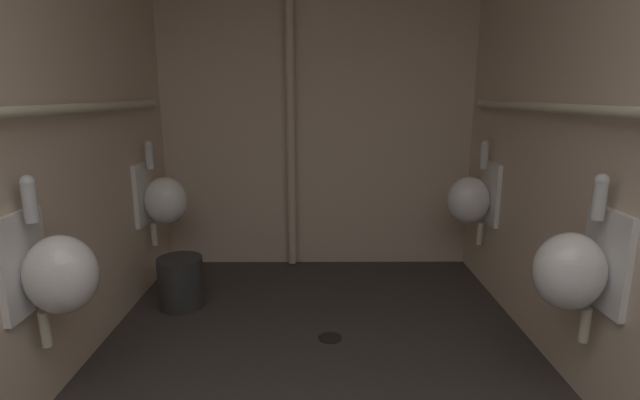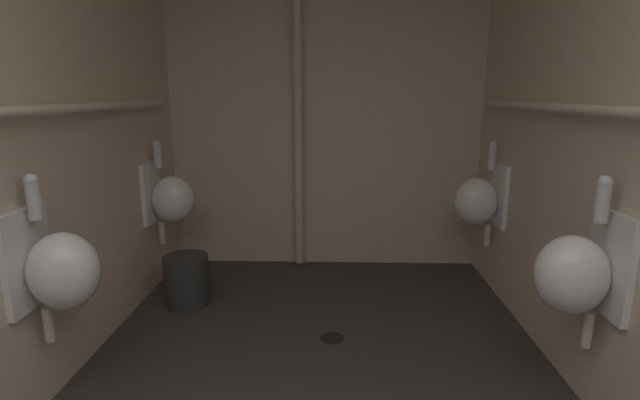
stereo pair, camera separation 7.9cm
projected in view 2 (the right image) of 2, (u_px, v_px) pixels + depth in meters
The scene contains 12 objects.
wall_left at pixel (4, 127), 1.94m from camera, with size 0.06×3.95×2.55m, color beige.
wall_right at pixel (639, 128), 1.86m from camera, with size 0.06×3.95×2.55m, color beige.
wall_back at pixel (325, 110), 3.79m from camera, with size 2.61×0.06×2.55m, color beige.
urinal_left_mid at pixel (59, 268), 2.03m from camera, with size 0.32×0.30×0.76m.
urinal_left_far at pixel (170, 198), 3.39m from camera, with size 0.32×0.30×0.76m.
urinal_right_mid at pixel (577, 272), 1.98m from camera, with size 0.32×0.30×0.76m.
urinal_right_far at pixel (479, 200), 3.33m from camera, with size 0.32×0.30×0.76m.
supply_pipe_left at pixel (22, 112), 1.91m from camera, with size 0.06×3.21×0.06m.
supply_pipe_right at pixel (614, 112), 1.87m from camera, with size 0.06×3.15×0.06m.
standpipe_back_wall at pixel (298, 111), 3.69m from camera, with size 0.07×0.07×2.50m, color beige.
floor_drain at pixel (332, 337), 2.79m from camera, with size 0.14×0.14×0.01m, color black.
waste_bin at pixel (187, 280), 3.21m from camera, with size 0.30×0.30×0.34m, color #2D2D2D.
Camera 2 is at (0.08, -0.00, 1.41)m, focal length 26.55 mm.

